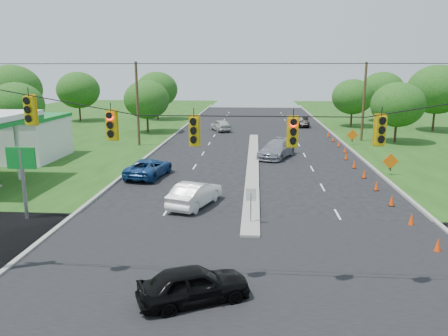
{
  "coord_description": "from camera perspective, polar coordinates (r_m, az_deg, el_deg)",
  "views": [
    {
      "loc": [
        0.19,
        -16.34,
        8.22
      ],
      "look_at": [
        -1.54,
        7.44,
        2.8
      ],
      "focal_mm": 35.0,
      "sensor_mm": 36.0,
      "label": 1
    }
  ],
  "objects": [
    {
      "name": "ground",
      "position": [
        18.29,
        3.22,
        -13.91
      ],
      "size": [
        160.0,
        160.0,
        0.0
      ],
      "primitive_type": "plane",
      "color": "black",
      "rests_on": "ground"
    },
    {
      "name": "cross_street",
      "position": [
        18.29,
        3.22,
        -13.91
      ],
      "size": [
        160.0,
        14.0,
        0.02
      ],
      "primitive_type": "cube",
      "color": "black",
      "rests_on": "ground"
    },
    {
      "name": "curb_left",
      "position": [
        48.18,
        -8.24,
        2.85
      ],
      "size": [
        0.25,
        110.0,
        0.16
      ],
      "primitive_type": "cube",
      "color": "gray",
      "rests_on": "ground"
    },
    {
      "name": "curb_right",
      "position": [
        48.1,
        16.01,
        2.46
      ],
      "size": [
        0.25,
        110.0,
        0.16
      ],
      "primitive_type": "cube",
      "color": "gray",
      "rests_on": "ground"
    },
    {
      "name": "median",
      "position": [
        38.24,
        3.79,
        0.36
      ],
      "size": [
        1.0,
        34.0,
        0.18
      ],
      "primitive_type": "cube",
      "color": "gray",
      "rests_on": "ground"
    },
    {
      "name": "median_sign",
      "position": [
        23.34,
        3.53,
        -4.04
      ],
      "size": [
        0.55,
        0.06,
        2.05
      ],
      "color": "gray",
      "rests_on": "ground"
    },
    {
      "name": "signal_span",
      "position": [
        15.68,
        3.19,
        0.84
      ],
      "size": [
        25.6,
        0.32,
        9.0
      ],
      "color": "#422D1C",
      "rests_on": "ground"
    },
    {
      "name": "utility_pole_far_left",
      "position": [
        48.19,
        -11.23,
        8.14
      ],
      "size": [
        0.28,
        0.28,
        9.0
      ],
      "primitive_type": "cylinder",
      "color": "#422D1C",
      "rests_on": "ground"
    },
    {
      "name": "utility_pole_far_right",
      "position": [
        52.93,
        17.79,
        8.17
      ],
      "size": [
        0.28,
        0.28,
        9.0
      ],
      "primitive_type": "cylinder",
      "color": "#422D1C",
      "rests_on": "ground"
    },
    {
      "name": "cone_0",
      "position": [
        22.51,
        26.16,
        -9.03
      ],
      "size": [
        0.32,
        0.32,
        0.7
      ],
      "primitive_type": "cone",
      "color": "#F54009",
      "rests_on": "ground"
    },
    {
      "name": "cone_1",
      "position": [
        25.58,
        23.29,
        -6.19
      ],
      "size": [
        0.32,
        0.32,
        0.7
      ],
      "primitive_type": "cone",
      "color": "#F54009",
      "rests_on": "ground"
    },
    {
      "name": "cone_2",
      "position": [
        28.75,
        21.07,
        -3.96
      ],
      "size": [
        0.32,
        0.32,
        0.7
      ],
      "primitive_type": "cone",
      "color": "#F54009",
      "rests_on": "ground"
    },
    {
      "name": "cone_3",
      "position": [
        31.99,
        19.3,
        -2.17
      ],
      "size": [
        0.32,
        0.32,
        0.7
      ],
      "primitive_type": "cone",
      "color": "#F54009",
      "rests_on": "ground"
    },
    {
      "name": "cone_4",
      "position": [
        35.28,
        17.86,
        -0.71
      ],
      "size": [
        0.32,
        0.32,
        0.7
      ],
      "primitive_type": "cone",
      "color": "#F54009",
      "rests_on": "ground"
    },
    {
      "name": "cone_5",
      "position": [
        38.6,
        16.67,
        0.5
      ],
      "size": [
        0.32,
        0.32,
        0.7
      ],
      "primitive_type": "cone",
      "color": "#F54009",
      "rests_on": "ground"
    },
    {
      "name": "cone_6",
      "position": [
        41.96,
        15.67,
        1.51
      ],
      "size": [
        0.32,
        0.32,
        0.7
      ],
      "primitive_type": "cone",
      "color": "#F54009",
      "rests_on": "ground"
    },
    {
      "name": "cone_7",
      "position": [
        45.45,
        15.56,
        2.36
      ],
      "size": [
        0.32,
        0.32,
        0.7
      ],
      "primitive_type": "cone",
      "color": "#F54009",
      "rests_on": "ground"
    },
    {
      "name": "cone_8",
      "position": [
        48.83,
        14.78,
        3.1
      ],
      "size": [
        0.32,
        0.32,
        0.7
      ],
      "primitive_type": "cone",
      "color": "#F54009",
      "rests_on": "ground"
    },
    {
      "name": "cone_9",
      "position": [
        52.23,
        14.09,
        3.75
      ],
      "size": [
        0.32,
        0.32,
        0.7
      ],
      "primitive_type": "cone",
      "color": "#F54009",
      "rests_on": "ground"
    },
    {
      "name": "cone_10",
      "position": [
        55.64,
        13.49,
        4.32
      ],
      "size": [
        0.32,
        0.32,
        0.7
      ],
      "primitive_type": "cone",
      "color": "#F54009",
      "rests_on": "ground"
    },
    {
      "name": "work_sign_1",
      "position": [
        36.64,
        20.91,
        0.73
      ],
      "size": [
        1.27,
        0.58,
        1.37
      ],
      "color": "black",
      "rests_on": "ground"
    },
    {
      "name": "work_sign_2",
      "position": [
        50.0,
        16.42,
        4.09
      ],
      "size": [
        1.27,
        0.58,
        1.37
      ],
      "color": "black",
      "rests_on": "ground"
    },
    {
      "name": "tree_2",
      "position": [
        53.37,
        -25.46,
        7.4
      ],
      "size": [
        5.88,
        5.88,
        6.86
      ],
      "color": "black",
      "rests_on": "ground"
    },
    {
      "name": "tree_3",
      "position": [
        64.94,
        -25.91,
        9.21
      ],
      "size": [
        7.56,
        7.56,
        8.82
      ],
      "color": "black",
      "rests_on": "ground"
    },
    {
      "name": "tree_4",
      "position": [
        74.0,
        -18.5,
        9.63
      ],
      "size": [
        6.72,
        6.72,
        7.84
      ],
      "color": "black",
      "rests_on": "ground"
    },
    {
      "name": "tree_5",
      "position": [
        58.23,
        -10.06,
        8.79
      ],
      "size": [
        5.88,
        5.88,
        6.86
      ],
      "color": "black",
      "rests_on": "ground"
    },
    {
      "name": "tree_6",
      "position": [
        73.23,
        -8.74,
        10.1
      ],
      "size": [
        6.72,
        6.72,
        7.84
      ],
      "color": "black",
      "rests_on": "ground"
    },
    {
      "name": "tree_9",
      "position": [
        52.91,
        21.75,
        7.7
      ],
      "size": [
        5.88,
        5.88,
        6.86
      ],
      "color": "black",
      "rests_on": "ground"
    },
    {
      "name": "tree_10",
      "position": [
        64.92,
        26.04,
        9.2
      ],
      "size": [
        7.56,
        7.56,
        8.82
      ],
      "color": "black",
      "rests_on": "ground"
    },
    {
      "name": "tree_11",
      "position": [
        74.11,
        19.95,
        9.53
      ],
      "size": [
        6.72,
        6.72,
        7.84
      ],
      "color": "black",
      "rests_on": "ground"
    },
    {
      "name": "tree_12",
      "position": [
        65.92,
        16.46,
        8.91
      ],
      "size": [
        5.88,
        5.88,
        6.86
      ],
      "color": "black",
      "rests_on": "ground"
    },
    {
      "name": "black_sedan",
      "position": [
        16.19,
        -3.97,
        -14.94
      ],
      "size": [
        4.35,
        3.18,
        1.38
      ],
      "primitive_type": "imported",
      "rotation": [
        0.0,
        0.0,
        2.01
      ],
      "color": "black",
      "rests_on": "ground"
    },
    {
      "name": "white_sedan",
      "position": [
        26.77,
        -3.81,
        -3.39
      ],
      "size": [
        3.03,
        4.9,
        1.52
      ],
      "primitive_type": "imported",
      "rotation": [
        0.0,
        0.0,
        2.81
      ],
      "color": "white",
      "rests_on": "ground"
    },
    {
      "name": "blue_pickup",
      "position": [
        34.42,
        -9.79,
        0.04
      ],
      "size": [
        3.17,
        5.51,
        1.44
      ],
      "primitive_type": "imported",
      "rotation": [
        0.0,
        0.0,
        2.99
      ],
      "color": "navy",
      "rests_on": "ground"
    },
    {
      "name": "silver_car_far",
      "position": [
        41.62,
        6.87,
        2.46
      ],
      "size": [
        4.24,
        6.05,
        1.63
      ],
      "primitive_type": "imported",
      "rotation": [
        0.0,
        0.0,
        -0.39
      ],
      "color": "gray",
      "rests_on": "ground"
    },
    {
      "name": "silver_car_oncoming",
      "position": [
        59.4,
        -0.44,
        5.61
      ],
      "size": [
        3.49,
        4.93,
        1.56
      ],
      "primitive_type": "imported",
      "rotation": [
        0.0,
        0.0,
        3.55
      ],
      "color": "#BABABA",
      "rests_on": "ground"
    },
    {
      "name": "dark_car_receding",
      "position": [
        65.0,
        10.16,
        5.99
      ],
      "size": [
        1.74,
        4.52,
        1.47
      ],
      "primitive_type": "imported",
      "rotation": [
        0.0,
        0.0,
        0.04
      ],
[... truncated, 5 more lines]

